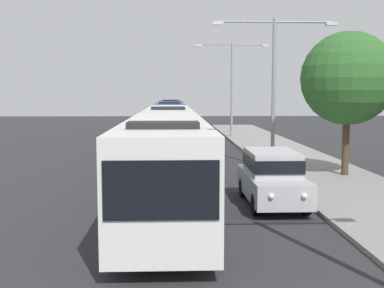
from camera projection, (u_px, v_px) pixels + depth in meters
bus_lead at (166, 162)px, 15.47m from camera, size 2.58×12.17×3.21m
bus_second_in_line at (169, 130)px, 28.58m from camera, size 2.58×12.38×3.21m
bus_middle at (170, 118)px, 42.03m from camera, size 2.58×11.73×3.21m
bus_fourth_in_line at (171, 113)px, 54.73m from camera, size 2.58×10.76×3.21m
white_suv at (272, 176)px, 16.77m from camera, size 1.86×4.62×1.90m
streetlamp_mid at (274, 75)px, 24.44m from camera, size 6.34×0.28×7.53m
streetlamp_far at (232, 79)px, 41.73m from camera, size 6.37×0.28×8.13m
roadside_tree at (348, 79)px, 21.70m from camera, size 4.24×4.24×6.54m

